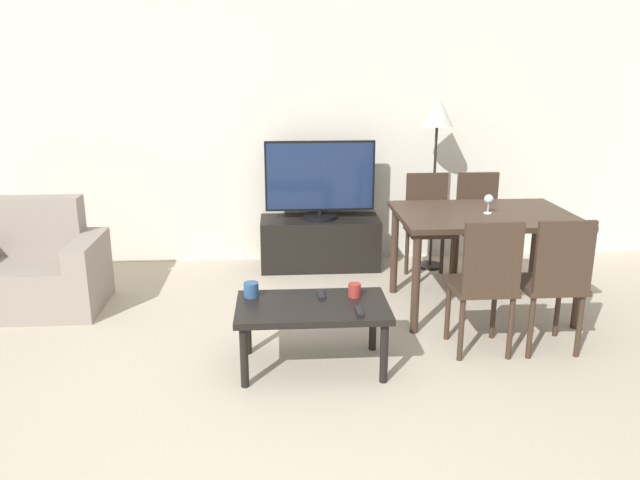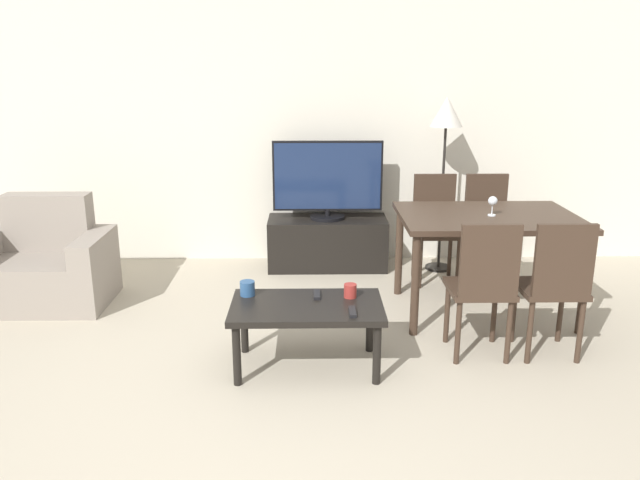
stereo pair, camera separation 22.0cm
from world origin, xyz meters
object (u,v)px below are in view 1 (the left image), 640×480
(dining_chair_near_right, at_px, (554,278))
(dining_chair_far_left, at_px, (428,221))
(cup_white_near, at_px, (354,290))
(floor_lamp, at_px, (437,123))
(wine_glass_left, at_px, (489,200))
(dining_chair_far, at_px, (479,220))
(remote_secondary, at_px, (321,295))
(dining_table, at_px, (483,224))
(remote_primary, at_px, (359,311))
(cup_colored_far, at_px, (251,290))
(armchair, at_px, (34,272))
(tv, at_px, (320,180))
(tv_stand, at_px, (320,243))
(dining_chair_near, at_px, (485,280))
(coffee_table, at_px, (312,312))

(dining_chair_near_right, relative_size, dining_chair_far_left, 1.00)
(cup_white_near, bearing_deg, dining_chair_near_right, -0.22)
(floor_lamp, height_order, wine_glass_left, floor_lamp)
(dining_chair_far_left, height_order, wine_glass_left, dining_chair_far_left)
(dining_chair_far, bearing_deg, cup_white_near, -130.07)
(dining_chair_far, bearing_deg, remote_secondary, -134.81)
(remote_secondary, xyz_separation_m, wine_glass_left, (1.30, 0.71, 0.44))
(floor_lamp, height_order, cup_white_near, floor_lamp)
(remote_secondary, bearing_deg, dining_table, 30.19)
(remote_primary, height_order, remote_secondary, same)
(cup_colored_far, bearing_deg, cup_white_near, -4.00)
(armchair, relative_size, tv, 1.05)
(tv_stand, relative_size, dining_chair_far, 1.18)
(dining_chair_near_right, distance_m, remote_secondary, 1.52)
(dining_table, relative_size, floor_lamp, 0.83)
(armchair, distance_m, tv_stand, 2.46)
(dining_table, height_order, dining_chair_far, dining_chair_far)
(dining_chair_far, distance_m, wine_glass_left, 0.91)
(tv, bearing_deg, wine_glass_left, -44.72)
(tv_stand, xyz_separation_m, dining_chair_near_right, (1.39, -1.91, 0.28))
(dining_chair_near, bearing_deg, dining_chair_far_left, 90.00)
(dining_chair_far, distance_m, remote_primary, 2.24)
(dining_chair_far, height_order, remote_secondary, dining_chair_far)
(dining_table, relative_size, dining_chair_far, 1.41)
(tv, bearing_deg, dining_chair_far_left, -20.83)
(dining_chair_near, bearing_deg, coffee_table, -174.43)
(remote_primary, distance_m, wine_glass_left, 1.55)
(dining_chair_near, xyz_separation_m, dining_chair_far, (0.46, 1.55, 0.00))
(tv, bearing_deg, dining_table, -44.22)
(tv, relative_size, cup_white_near, 11.48)
(floor_lamp, distance_m, remote_primary, 2.47)
(cup_white_near, xyz_separation_m, cup_colored_far, (-0.66, 0.05, 0.00))
(dining_chair_near, height_order, remote_secondary, dining_chair_near)
(remote_secondary, height_order, wine_glass_left, wine_glass_left)
(coffee_table, distance_m, remote_secondary, 0.16)
(remote_primary, xyz_separation_m, cup_colored_far, (-0.65, 0.31, 0.04))
(dining_table, xyz_separation_m, dining_chair_far_left, (-0.23, 0.78, -0.17))
(wine_glass_left, bearing_deg, dining_chair_far, 75.24)
(dining_table, bearing_deg, armchair, 175.52)
(tv_stand, bearing_deg, dining_table, -44.29)
(armchair, distance_m, cup_colored_far, 2.01)
(dining_chair_near, relative_size, remote_primary, 6.19)
(coffee_table, relative_size, wine_glass_left, 6.46)
(coffee_table, height_order, dining_table, dining_table)
(dining_chair_far_left, bearing_deg, tv_stand, 159.03)
(dining_chair_near_right, xyz_separation_m, cup_colored_far, (-1.96, 0.05, -0.05))
(dining_chair_near_right, bearing_deg, wine_glass_left, 106.07)
(remote_primary, bearing_deg, coffee_table, 150.76)
(tv, xyz_separation_m, dining_table, (1.16, -1.13, -0.14))
(floor_lamp, bearing_deg, dining_chair_near_right, -79.12)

